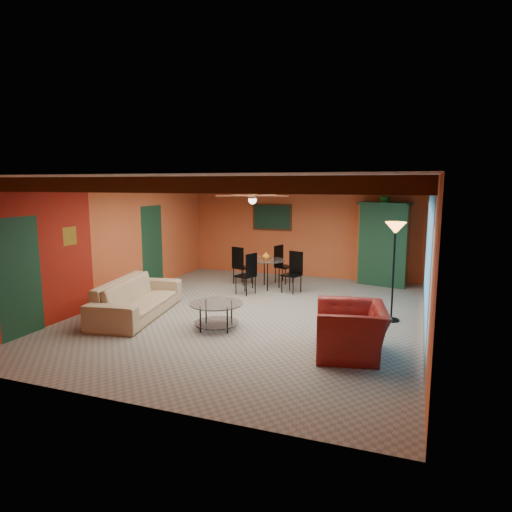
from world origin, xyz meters
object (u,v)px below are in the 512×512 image
at_px(floor_lamp, 393,272).
at_px(vase, 266,245).
at_px(armchair, 351,330).
at_px(dining_table, 266,268).
at_px(potted_plant, 385,195).
at_px(sofa, 137,298).
at_px(armoire, 383,245).
at_px(coffee_table, 216,316).

xyz_separation_m(floor_lamp, vase, (-3.14, 1.74, 0.15)).
distance_m(armchair, dining_table, 4.59).
bearing_deg(potted_plant, armchair, -90.30).
height_order(sofa, dining_table, dining_table).
xyz_separation_m(floor_lamp, potted_plant, (-0.45, 3.20, 1.36)).
bearing_deg(dining_table, potted_plant, 28.65).
height_order(armchair, armoire, armoire).
height_order(coffee_table, potted_plant, potted_plant).
bearing_deg(coffee_table, dining_table, 93.46).
height_order(floor_lamp, potted_plant, potted_plant).
relative_size(coffee_table, armoire, 0.46).
height_order(armchair, floor_lamp, floor_lamp).
height_order(armoire, floor_lamp, armoire).
bearing_deg(floor_lamp, coffee_table, -151.54).
height_order(sofa, floor_lamp, floor_lamp).
xyz_separation_m(dining_table, armoire, (2.69, 1.47, 0.53)).
bearing_deg(armchair, vase, -156.43).
bearing_deg(dining_table, armoire, 28.65).
distance_m(dining_table, vase, 0.60).
height_order(sofa, coffee_table, sofa).
xyz_separation_m(coffee_table, potted_plant, (2.48, 4.80, 2.07)).
bearing_deg(sofa, armoire, -53.19).
distance_m(sofa, dining_table, 3.53).
xyz_separation_m(sofa, potted_plant, (4.30, 4.60, 1.95)).
bearing_deg(armchair, floor_lamp, 154.72).
xyz_separation_m(potted_plant, vase, (-2.69, -1.47, -1.22)).
bearing_deg(floor_lamp, armchair, -103.43).
xyz_separation_m(sofa, vase, (1.61, 3.13, 0.73)).
bearing_deg(dining_table, sofa, -117.19).
bearing_deg(vase, dining_table, 0.00).
bearing_deg(coffee_table, potted_plant, 62.61).
relative_size(armoire, potted_plant, 4.15).
relative_size(armchair, dining_table, 0.62).
relative_size(dining_table, armoire, 0.93).
distance_m(dining_table, armoire, 3.11).
bearing_deg(coffee_table, armchair, -9.46).
height_order(potted_plant, vase, potted_plant).
bearing_deg(potted_plant, floor_lamp, -82.01).
xyz_separation_m(armchair, armoire, (0.03, 5.20, 0.65)).
bearing_deg(dining_table, vase, 0.00).
distance_m(coffee_table, vase, 3.44).
xyz_separation_m(sofa, coffee_table, (1.81, -0.19, -0.12)).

